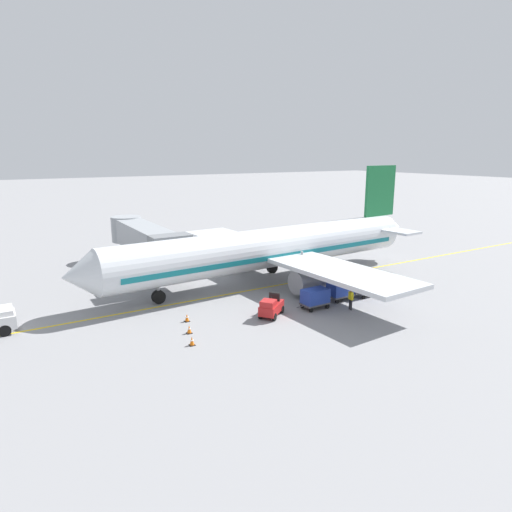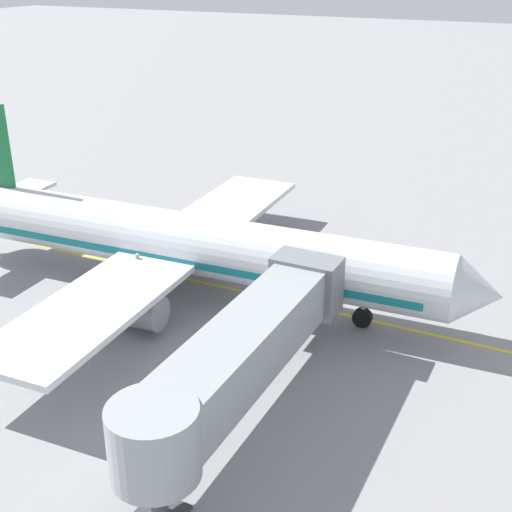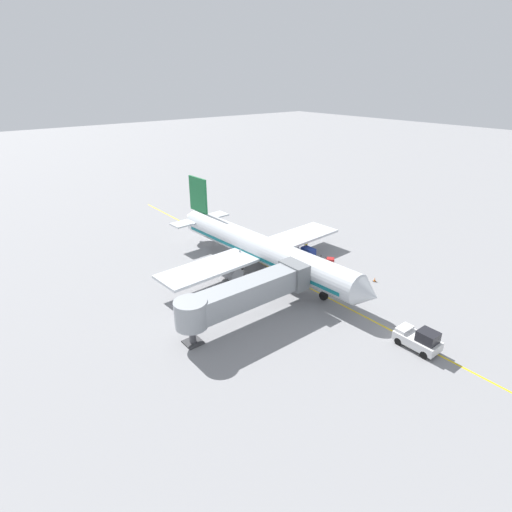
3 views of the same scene
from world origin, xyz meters
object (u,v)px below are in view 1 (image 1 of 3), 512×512
Objects in this scene: ground_crew_wing_walker at (310,286)px; safety_cone_wing_tip at (192,341)px; jet_bridge at (145,239)px; baggage_tug_trailing at (271,307)px; baggage_tug_lead at (345,279)px; safety_cone_nose_left at (187,318)px; baggage_cart_second_in_train at (340,289)px; baggage_cart_front at (315,297)px; baggage_cart_third_in_train at (366,285)px; ground_crew_loader at (351,298)px; safety_cone_nose_right at (189,329)px; parked_airliner at (272,248)px.

ground_crew_wing_walker reaches higher than safety_cone_wing_tip.
jet_bridge is 6.17× the size of baggage_tug_trailing.
safety_cone_nose_left is at bearing 92.03° from baggage_tug_lead.
baggage_cart_second_in_train is 2.56m from ground_crew_wing_walker.
ground_crew_wing_walker is (2.16, -5.39, 0.24)m from baggage_tug_trailing.
ground_crew_wing_walker is (2.53, -1.49, 0.00)m from baggage_cart_front.
baggage_tug_trailing is (-17.51, -3.96, -2.75)m from jet_bridge.
baggage_tug_trailing is 0.93× the size of baggage_cart_third_in_train.
baggage_tug_trailing is 4.60× the size of safety_cone_wing_tip.
baggage_tug_lead is 1.54× the size of ground_crew_loader.
ground_crew_wing_walker is 12.13m from safety_cone_nose_right.
parked_airliner is at bearing 13.06° from baggage_cart_second_in_train.
parked_airliner is 12.82× the size of baggage_cart_third_in_train.
ground_crew_loader reaches higher than baggage_tug_lead.
parked_airliner is 63.27× the size of safety_cone_nose_left.
baggage_tug_trailing is 7.00m from baggage_cart_second_in_train.
safety_cone_wing_tip is (-1.39, 11.06, -0.66)m from baggage_cart_front.
safety_cone_wing_tip is (-4.01, 1.33, 0.00)m from safety_cone_nose_left.
jet_bridge is at bearing 12.73° from baggage_tug_trailing.
parked_airliner reaches higher than jet_bridge.
baggage_cart_third_in_train is (0.26, -5.75, 0.00)m from baggage_cart_front.
ground_crew_wing_walker reaches higher than baggage_cart_third_in_train.
safety_cone_wing_tip is at bearing 97.16° from baggage_cart_front.
ground_crew_loader is (-2.22, 0.92, 0.00)m from baggage_cart_second_in_train.
baggage_tug_trailing reaches higher than safety_cone_wing_tip.
ground_crew_loader is at bearing 142.20° from baggage_tug_lead.
jet_bridge reaches higher than safety_cone_nose_right.
baggage_cart_front is 1.00× the size of baggage_cart_third_in_train.
baggage_tug_lead reaches higher than baggage_cart_second_in_train.
baggage_cart_front is 1.72× the size of ground_crew_loader.
baggage_tug_lead is (-14.71, -13.80, -2.75)m from jet_bridge.
baggage_tug_lead is at bearing -3.89° from baggage_cart_third_in_train.
parked_airliner reaches higher than safety_cone_nose_left.
parked_airliner is at bearing 4.97° from ground_crew_loader.
parked_airliner is 12.82× the size of baggage_cart_second_in_train.
ground_crew_wing_walker is at bearing 98.19° from baggage_tug_lead.
parked_airliner is 10.17m from ground_crew_loader.
baggage_cart_second_in_train is at bearing 132.73° from baggage_tug_lead.
safety_cone_nose_right is at bearing 123.21° from parked_airliner.
ground_crew_wing_walker and ground_crew_loader have the same top height.
safety_cone_wing_tip is (-9.59, 12.37, -2.90)m from parked_airliner.
baggage_cart_front is 1.00× the size of baggage_cart_second_in_train.
jet_bridge is 6.46× the size of baggage_tug_lead.
parked_airliner reaches higher than ground_crew_wing_walker.
ground_crew_wing_walker is 1.00× the size of ground_crew_loader.
ground_crew_loader is at bearing -152.85° from jet_bridge.
parked_airliner reaches higher than baggage_tug_lead.
baggage_tug_lead is 0.89× the size of baggage_cart_third_in_train.
baggage_tug_lead is 0.89× the size of baggage_cart_second_in_train.
parked_airliner is at bearing 29.17° from baggage_cart_third_in_train.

